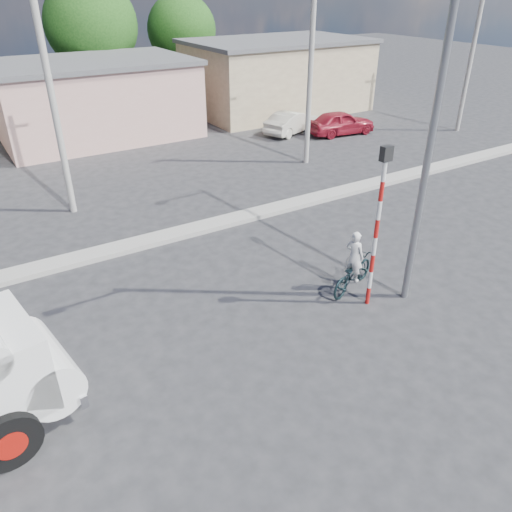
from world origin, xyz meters
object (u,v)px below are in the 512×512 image
car_cream (292,122)px  streetlight (430,117)px  traffic_pole (378,216)px  bicycle (352,273)px  cyclist (353,266)px  car_red (341,123)px

car_cream → streetlight: (-7.32, -15.47, 4.34)m
traffic_pole → bicycle: bearing=82.2°
bicycle → car_cream: bearing=-49.5°
cyclist → car_cream: (8.15, 14.38, -0.13)m
car_red → traffic_pole: traffic_pole is taller
car_red → streetlight: 17.31m
bicycle → car_red: 16.40m
bicycle → traffic_pole: size_ratio=0.45×
cyclist → streetlight: streetlight is taller
cyclist → streetlight: 4.43m
car_cream → traffic_pole: size_ratio=0.86×
cyclist → streetlight: (0.83, -1.09, 4.21)m
bicycle → streetlight: bearing=-162.6°
car_red → traffic_pole: 17.19m
car_cream → car_red: (2.21, -1.68, 0.04)m
car_cream → traffic_pole: traffic_pole is taller
cyclist → traffic_pole: (-0.11, -0.79, 1.84)m
traffic_pole → car_red: bearing=52.2°
car_red → streetlight: (-9.53, -13.79, 4.30)m
cyclist → traffic_pole: traffic_pole is taller
car_cream → streetlight: 17.66m
cyclist → streetlight: bearing=-162.6°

